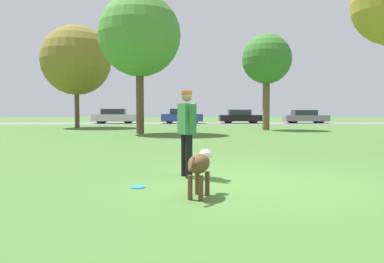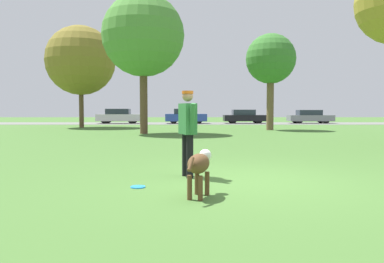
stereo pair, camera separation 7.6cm
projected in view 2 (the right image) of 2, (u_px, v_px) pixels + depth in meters
The scene contains 12 objects.
ground_plane at pixel (244, 181), 6.56m from camera, with size 120.00×120.00×0.00m, color #426B2D.
far_road_strip at pixel (201, 123), 35.16m from camera, with size 120.00×6.00×0.01m.
person at pixel (187, 126), 6.95m from camera, with size 0.36×0.69×1.61m.
dog at pixel (199, 165), 5.37m from camera, with size 0.45×0.90×0.66m.
frisbee at pixel (138, 187), 6.04m from camera, with size 0.24×0.24×0.02m.
tree_far_left at pixel (80, 61), 26.62m from camera, with size 4.91×4.91×7.24m.
tree_far_right at pixel (270, 60), 23.38m from camera, with size 3.11×3.11×6.02m.
tree_mid_center at pixel (143, 36), 19.61m from camera, with size 4.32×4.32×7.34m.
parked_car_silver at pixel (119, 116), 34.96m from camera, with size 4.17×1.71×1.38m.
parked_car_blue at pixel (185, 116), 34.81m from camera, with size 3.85×1.89×1.38m.
parked_car_black at pixel (244, 117), 35.34m from camera, with size 4.00×1.86×1.30m.
parked_car_grey at pixel (309, 117), 35.48m from camera, with size 4.14×1.82×1.27m.
Camera 2 is at (-0.92, -6.50, 1.25)m, focal length 35.00 mm.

